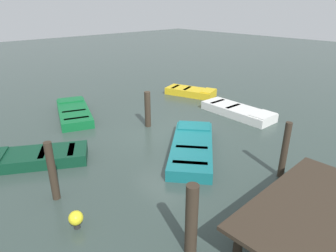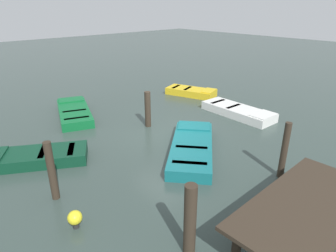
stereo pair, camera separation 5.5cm
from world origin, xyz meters
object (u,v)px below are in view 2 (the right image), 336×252
Objects in this scene: dock_segment at (306,207)px; rowboat_dark_green at (35,157)px; rowboat_green at (74,112)px; mooring_piling_far_right at (52,171)px; rowboat_white at (238,111)px; marker_buoy at (75,218)px; rowboat_teal at (192,147)px; mooring_piling_near_left at (190,220)px; mooring_piling_mid_left at (284,151)px; mooring_piling_center at (148,109)px; rowboat_yellow at (191,92)px.

dock_segment is 8.60m from rowboat_dark_green.
mooring_piling_far_right is (3.41, 5.82, 0.67)m from rowboat_green.
marker_buoy reaches higher than rowboat_white.
rowboat_green is 2.27× the size of mooring_piling_far_right.
rowboat_teal is at bearing 171.74° from mooring_piling_far_right.
rowboat_white is 9.81m from marker_buoy.
rowboat_dark_green and rowboat_teal have the same top height.
mooring_piling_near_left is at bearing 129.87° from rowboat_dark_green.
rowboat_green is 9.91m from mooring_piling_mid_left.
rowboat_green is at bearing 62.76° from rowboat_teal.
rowboat_yellow is at bearing -157.86° from mooring_piling_center.
mooring_piling_near_left reaches higher than marker_buoy.
marker_buoy is at bearing 148.82° from rowboat_teal.
mooring_piling_center is (4.18, -1.93, 0.59)m from rowboat_white.
rowboat_green and rowboat_teal have the same top height.
rowboat_dark_green is 2.07× the size of mooring_piling_near_left.
mooring_piling_mid_left is (-2.40, 9.59, 0.72)m from rowboat_green.
rowboat_yellow is (-5.40, -5.13, 0.00)m from rowboat_teal.
marker_buoy is at bearing 114.06° from rowboat_dark_green.
rowboat_teal is 3.18m from mooring_piling_center.
mooring_piling_mid_left reaches higher than mooring_piling_near_left.
mooring_piling_near_left is 4.18m from mooring_piling_far_right.
mooring_piling_far_right is (0.31, 2.48, 0.67)m from rowboat_dark_green.
mooring_piling_mid_left is 6.92m from mooring_piling_far_right.
mooring_piling_far_right is (3.72, -5.39, 0.06)m from dock_segment.
mooring_piling_near_left reaches higher than rowboat_yellow.
mooring_piling_near_left is at bearing 58.23° from mooring_piling_center.
mooring_piling_mid_left reaches higher than mooring_piling_far_right.
dock_segment reaches higher than rowboat_yellow.
rowboat_white is at bearing -162.17° from rowboat_dark_green.
rowboat_dark_green is 6.54m from mooring_piling_near_left.
dock_segment is 4.87m from rowboat_teal.
rowboat_white and rowboat_green have the same top height.
mooring_piling_center reaches higher than rowboat_teal.
mooring_piling_mid_left reaches higher than rowboat_white.
mooring_piling_center reaches higher than rowboat_green.
rowboat_green is at bearing -115.75° from marker_buoy.
rowboat_teal is at bearing -171.03° from marker_buoy.
rowboat_yellow is (-9.99, -1.94, 0.00)m from rowboat_dark_green.
dock_segment is 1.35× the size of rowboat_yellow.
dock_segment is 2.74m from mooring_piling_near_left.
rowboat_teal is at bearing -137.42° from mooring_piling_near_left.
marker_buoy reaches higher than rowboat_dark_green.
dock_segment is 8.90× the size of marker_buoy.
rowboat_white is 0.92× the size of rowboat_teal.
mooring_piling_near_left reaches higher than rowboat_green.
mooring_piling_far_right reaches higher than dock_segment.
mooring_piling_far_right reaches higher than rowboat_white.
rowboat_green is 4.56m from rowboat_dark_green.
marker_buoy is (3.53, 7.33, 0.07)m from rowboat_green.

